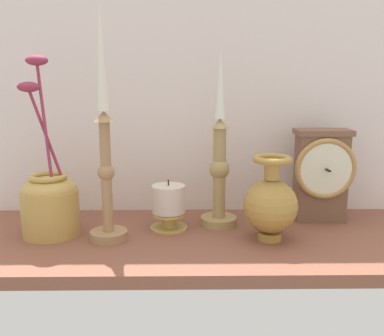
{
  "coord_description": "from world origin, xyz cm",
  "views": [
    {
      "loc": [
        -2.7,
        -81.03,
        30.85
      ],
      "look_at": [
        -1.6,
        0.0,
        14.0
      ],
      "focal_mm": 39.65,
      "sensor_mm": 36.0,
      "label": 1
    }
  ],
  "objects_px": {
    "candlestick_tall_center": "(105,154)",
    "brass_vase_jar": "(50,200)",
    "brass_vase_bulbous": "(271,203)",
    "candlestick_tall_left": "(219,169)",
    "mantel_clock": "(321,174)",
    "pillar_candle_front": "(169,205)"
  },
  "relations": [
    {
      "from": "candlestick_tall_left",
      "to": "candlestick_tall_center",
      "type": "bearing_deg",
      "value": -159.23
    },
    {
      "from": "brass_vase_bulbous",
      "to": "pillar_candle_front",
      "type": "bearing_deg",
      "value": 161.81
    },
    {
      "from": "candlestick_tall_center",
      "to": "brass_vase_jar",
      "type": "height_order",
      "value": "candlestick_tall_center"
    },
    {
      "from": "mantel_clock",
      "to": "brass_vase_jar",
      "type": "relative_size",
      "value": 0.57
    },
    {
      "from": "brass_vase_jar",
      "to": "candlestick_tall_center",
      "type": "bearing_deg",
      "value": -14.91
    },
    {
      "from": "candlestick_tall_left",
      "to": "brass_vase_bulbous",
      "type": "height_order",
      "value": "candlestick_tall_left"
    },
    {
      "from": "pillar_candle_front",
      "to": "brass_vase_bulbous",
      "type": "bearing_deg",
      "value": -18.19
    },
    {
      "from": "candlestick_tall_left",
      "to": "candlestick_tall_center",
      "type": "xyz_separation_m",
      "value": [
        -0.22,
        -0.08,
        0.05
      ]
    },
    {
      "from": "mantel_clock",
      "to": "candlestick_tall_left",
      "type": "distance_m",
      "value": 0.23
    },
    {
      "from": "candlestick_tall_left",
      "to": "brass_vase_bulbous",
      "type": "xyz_separation_m",
      "value": [
        0.09,
        -0.09,
        -0.05
      ]
    },
    {
      "from": "candlestick_tall_left",
      "to": "brass_vase_jar",
      "type": "bearing_deg",
      "value": -171.42
    },
    {
      "from": "candlestick_tall_left",
      "to": "brass_vase_bulbous",
      "type": "bearing_deg",
      "value": -43.41
    },
    {
      "from": "pillar_candle_front",
      "to": "candlestick_tall_center",
      "type": "bearing_deg",
      "value": -151.81
    },
    {
      "from": "brass_vase_bulbous",
      "to": "candlestick_tall_left",
      "type": "bearing_deg",
      "value": 136.59
    },
    {
      "from": "candlestick_tall_left",
      "to": "pillar_candle_front",
      "type": "height_order",
      "value": "candlestick_tall_left"
    },
    {
      "from": "candlestick_tall_left",
      "to": "brass_vase_bulbous",
      "type": "relative_size",
      "value": 2.23
    },
    {
      "from": "candlestick_tall_left",
      "to": "brass_vase_jar",
      "type": "relative_size",
      "value": 1.05
    },
    {
      "from": "brass_vase_bulbous",
      "to": "brass_vase_jar",
      "type": "bearing_deg",
      "value": 175.26
    },
    {
      "from": "candlestick_tall_center",
      "to": "candlestick_tall_left",
      "type": "bearing_deg",
      "value": 20.77
    },
    {
      "from": "candlestick_tall_center",
      "to": "brass_vase_bulbous",
      "type": "xyz_separation_m",
      "value": [
        0.32,
        -0.0,
        -0.1
      ]
    },
    {
      "from": "brass_vase_bulbous",
      "to": "pillar_candle_front",
      "type": "relative_size",
      "value": 1.58
    },
    {
      "from": "candlestick_tall_center",
      "to": "brass_vase_jar",
      "type": "bearing_deg",
      "value": 165.09
    }
  ]
}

